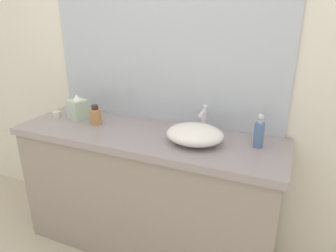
{
  "coord_description": "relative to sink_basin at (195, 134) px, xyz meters",
  "views": [
    {
      "loc": [
        0.78,
        -1.1,
        1.55
      ],
      "look_at": [
        0.12,
        0.4,
        0.93
      ],
      "focal_mm": 32.47,
      "sensor_mm": 36.0,
      "label": 1
    }
  ],
  "objects": [
    {
      "name": "bathroom_wall_rear",
      "position": [
        -0.28,
        0.32,
        0.4
      ],
      "size": [
        6.0,
        0.06,
        2.6
      ],
      "primitive_type": "cube",
      "color": "silver",
      "rests_on": "ground"
    },
    {
      "name": "wall_mirror_panel",
      "position": [
        -0.32,
        0.28,
        0.43
      ],
      "size": [
        1.59,
        0.01,
        0.96
      ],
      "primitive_type": "cube",
      "color": "#B2BCC6",
      "rests_on": "vanity_counter"
    },
    {
      "name": "candle_jar",
      "position": [
        -1.04,
        0.04,
        -0.03
      ],
      "size": [
        0.06,
        0.06,
        0.04
      ],
      "primitive_type": "cylinder",
      "color": "silver",
      "rests_on": "vanity_counter"
    },
    {
      "name": "tissue_box",
      "position": [
        -0.88,
        0.07,
        0.02
      ],
      "size": [
        0.14,
        0.14,
        0.17
      ],
      "color": "#B4CDB1",
      "rests_on": "vanity_counter"
    },
    {
      "name": "vanity_counter",
      "position": [
        -0.32,
        0.01,
        -0.47
      ],
      "size": [
        1.69,
        0.53,
        0.85
      ],
      "color": "gray",
      "rests_on": "ground"
    },
    {
      "name": "faucet",
      "position": [
        0.0,
        0.16,
        0.05
      ],
      "size": [
        0.03,
        0.12,
        0.18
      ],
      "color": "silver",
      "rests_on": "vanity_counter"
    },
    {
      "name": "sink_basin",
      "position": [
        0.0,
        0.0,
        0.0
      ],
      "size": [
        0.33,
        0.28,
        0.1
      ],
      "primitive_type": "ellipsoid",
      "color": "white",
      "rests_on": "vanity_counter"
    },
    {
      "name": "soap_dispenser",
      "position": [
        0.34,
        0.09,
        0.03
      ],
      "size": [
        0.06,
        0.06,
        0.19
      ],
      "color": "#50709C",
      "rests_on": "vanity_counter"
    },
    {
      "name": "lotion_bottle",
      "position": [
        -0.7,
        0.03,
        0.01
      ],
      "size": [
        0.07,
        0.07,
        0.13
      ],
      "color": "#B48247",
      "rests_on": "vanity_counter"
    }
  ]
}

